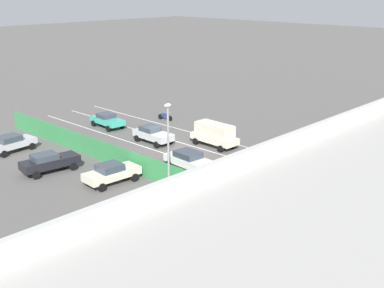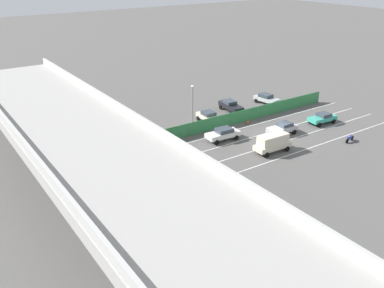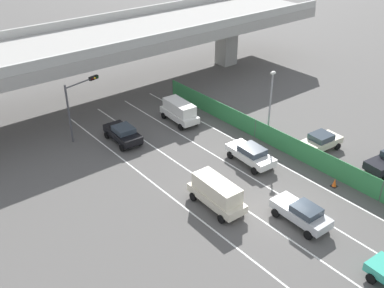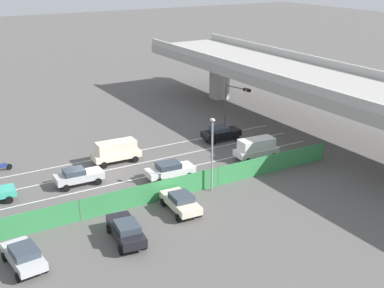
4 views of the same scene
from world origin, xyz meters
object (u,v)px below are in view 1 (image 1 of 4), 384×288
(car_van_white, at_px, (292,189))
(motorcycle, at_px, (165,116))
(car_sedan_silver, at_px, (153,134))
(parked_wagon_silver, at_px, (11,143))
(parked_sedan_cream, at_px, (111,172))
(street_lamp, at_px, (168,138))
(parked_sedan_dark, at_px, (49,162))
(car_taxi_teal, at_px, (107,120))
(car_van_cream, at_px, (215,134))
(car_sedan_white, at_px, (189,160))
(car_sedan_black, at_px, (337,169))
(traffic_cone, at_px, (115,156))

(car_van_white, xyz_separation_m, motorcycle, (-9.67, -22.92, -0.76))
(car_sedan_silver, height_order, parked_wagon_silver, car_sedan_silver)
(car_sedan_silver, distance_m, parked_sedan_cream, 10.62)
(parked_wagon_silver, xyz_separation_m, street_lamp, (-3.67, 16.95, 3.19))
(parked_wagon_silver, bearing_deg, car_van_white, 107.29)
(car_sedan_silver, height_order, street_lamp, street_lamp)
(parked_wagon_silver, height_order, parked_sedan_dark, parked_sedan_dark)
(car_taxi_teal, distance_m, parked_sedan_dark, 13.64)
(parked_sedan_cream, bearing_deg, parked_wagon_silver, -82.68)
(car_sedan_silver, xyz_separation_m, street_lamp, (7.09, 9.66, 3.18))
(motorcycle, bearing_deg, car_van_cream, 71.95)
(car_taxi_teal, xyz_separation_m, car_van_cream, (-2.98, 12.66, 0.41))
(car_sedan_white, distance_m, car_van_white, 9.89)
(parked_sedan_cream, relative_size, street_lamp, 0.68)
(car_sedan_white, bearing_deg, parked_sedan_dark, -44.03)
(car_sedan_black, relative_size, car_van_white, 0.95)
(car_sedan_white, distance_m, parked_sedan_dark, 11.39)
(parked_wagon_silver, bearing_deg, traffic_cone, 121.58)
(car_taxi_teal, xyz_separation_m, parked_wagon_silver, (11.07, 0.32, 0.04))
(car_sedan_black, relative_size, car_van_cream, 0.90)
(parked_sedan_dark, xyz_separation_m, parked_sedan_cream, (-2.01, 5.61, -0.02))
(car_sedan_silver, distance_m, parked_sedan_dark, 11.14)
(car_sedan_black, relative_size, car_sedan_white, 0.95)
(car_van_cream, distance_m, car_sedan_silver, 6.04)
(car_taxi_teal, distance_m, car_van_cream, 13.01)
(car_van_white, distance_m, traffic_cone, 16.64)
(car_van_cream, bearing_deg, parked_wagon_silver, -41.29)
(parked_sedan_dark, relative_size, street_lamp, 0.73)
(car_sedan_white, bearing_deg, motorcycle, -126.39)
(car_sedan_white, bearing_deg, car_van_white, 89.61)
(car_taxi_teal, bearing_deg, car_sedan_black, 97.14)
(traffic_cone, bearing_deg, car_sedan_black, 118.77)
(traffic_cone, bearing_deg, motorcycle, -151.95)
(car_taxi_teal, distance_m, parked_sedan_cream, 16.09)
(car_sedan_white, distance_m, car_sedan_silver, 8.27)
(parked_wagon_silver, bearing_deg, car_van_cream, 138.71)
(car_van_white, height_order, street_lamp, street_lamp)
(car_sedan_white, relative_size, car_van_white, 1.00)
(car_van_cream, height_order, parked_sedan_cream, car_van_cream)
(car_sedan_silver, relative_size, parked_wagon_silver, 0.99)
(car_van_cream, distance_m, street_lamp, 11.70)
(motorcycle, height_order, street_lamp, street_lamp)
(car_sedan_silver, distance_m, motorcycle, 8.53)
(car_taxi_teal, bearing_deg, traffic_cone, 56.42)
(car_van_cream, xyz_separation_m, parked_sedan_dark, (14.43, -5.24, -0.35))
(motorcycle, height_order, parked_sedan_cream, parked_sedan_cream)
(car_sedan_silver, xyz_separation_m, motorcycle, (-6.66, -5.31, -0.42))
(parked_sedan_dark, bearing_deg, car_van_white, 114.53)
(car_sedan_silver, relative_size, parked_sedan_cream, 0.96)
(car_van_cream, height_order, traffic_cone, car_van_cream)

